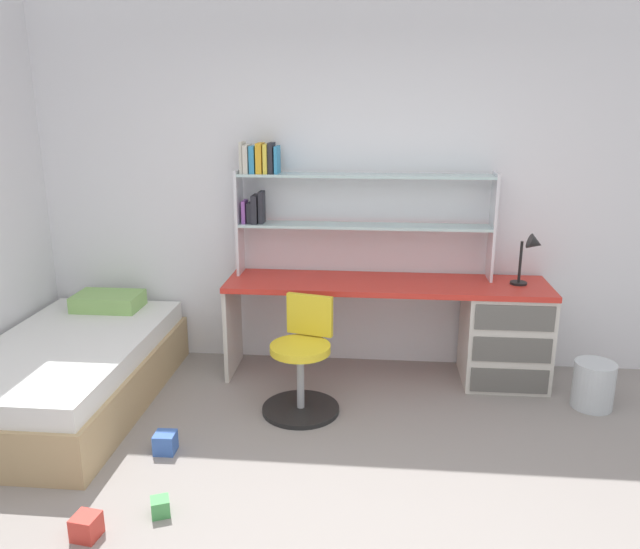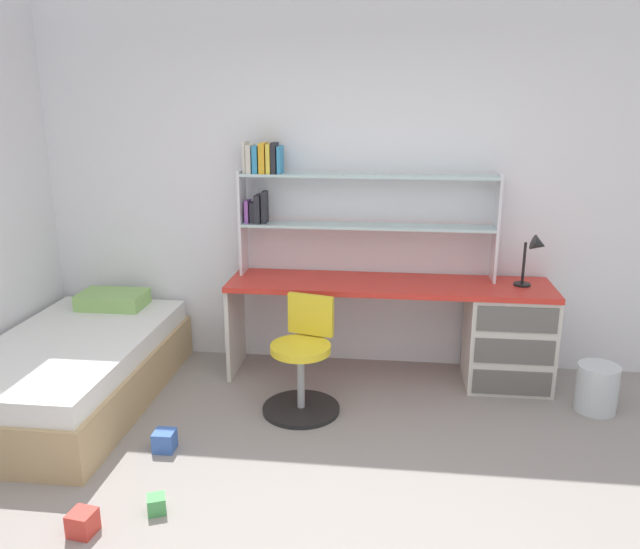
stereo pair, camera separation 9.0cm
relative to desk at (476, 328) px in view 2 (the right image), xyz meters
name	(u,v)px [view 2 (the right image)]	position (x,y,z in m)	size (l,w,h in m)	color
room_shell	(154,208)	(-2.06, -0.79, 0.97)	(5.99, 5.59, 2.79)	silver
desk	(476,328)	(0.00, 0.00, 0.00)	(2.35, 0.55, 0.74)	red
bookshelf_hutch	(331,197)	(-1.09, 0.16, 0.92)	(1.89, 0.22, 0.99)	silver
desk_lamp	(535,252)	(0.37, 0.00, 0.58)	(0.20, 0.17, 0.38)	black
swivel_chair	(303,368)	(-1.20, -0.59, -0.12)	(0.52, 0.52, 0.77)	black
bed_platform	(73,370)	(-2.78, -0.65, -0.19)	(1.07, 1.89, 0.58)	tan
waste_bin	(597,388)	(0.77, -0.37, -0.26)	(0.27, 0.27, 0.32)	silver
toy_block_green_0	(156,504)	(-1.77, -1.77, -0.37)	(0.09, 0.09, 0.09)	#479E51
toy_block_blue_1	(165,441)	(-1.94, -1.20, -0.36)	(0.12, 0.12, 0.12)	#3860B7
toy_block_red_2	(83,523)	(-2.07, -1.97, -0.36)	(0.12, 0.12, 0.12)	red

